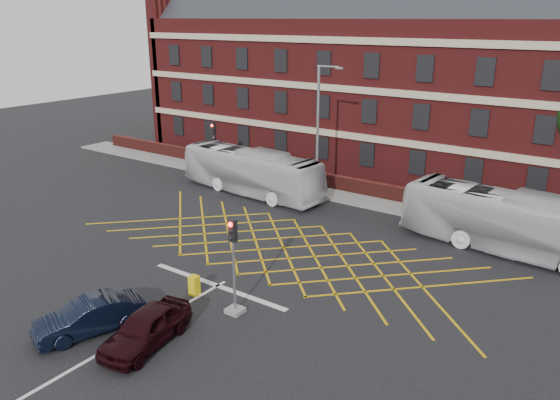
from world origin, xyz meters
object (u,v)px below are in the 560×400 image
Objects in this scene: bus_left at (251,172)px; bus_right at (515,223)px; traffic_light_near at (234,276)px; traffic_light_far at (214,155)px; street_lamp at (318,157)px; car_navy at (89,316)px; direction_signs at (209,155)px; utility_cabinet at (194,285)px; car_maroon at (146,328)px.

bus_right is (17.99, -0.18, 0.08)m from bus_left.
traffic_light_far is (-14.95, 15.51, 0.00)m from traffic_light_near.
street_lamp reaches higher than traffic_light_near.
bus_left is 2.71× the size of traffic_light_near.
direction_signs is (-12.51, 20.88, 0.67)m from car_navy.
car_navy is at bearing 151.82° from bus_right.
utility_cabinet is at bearing 176.54° from traffic_light_near.
car_maroon is 23.73m from traffic_light_far.
bus_left is 2.72× the size of car_maroon.
traffic_light_near is 4.53× the size of utility_cabinet.
street_lamp is at bearing 108.43° from traffic_light_near.
bus_right is 13.26m from street_lamp.
direction_signs is 21.26m from utility_cabinet.
bus_right is at bearing -4.93° from traffic_light_far.
bus_left is at bearing 125.58° from traffic_light_near.
traffic_light_far reaches higher than utility_cabinet.
bus_left is 0.95× the size of bus_right.
traffic_light_near is at bearing 69.08° from car_navy.
street_lamp is 4.19× the size of direction_signs.
bus_left is 12.27× the size of utility_cabinet.
bus_right reaches higher than car_maroon.
car_navy is at bearing -104.98° from utility_cabinet.
utility_cabinet is (7.26, -13.54, -1.14)m from bus_left.
bus_right is 5.51× the size of direction_signs.
traffic_light_near reaches higher than direction_signs.
bus_left reaches higher than utility_cabinet.
car_navy is 19.53m from street_lamp.
bus_left is at bearing 118.20° from utility_cabinet.
car_navy is (6.00, -18.26, -0.90)m from bus_left.
utility_cabinet is (13.77, -16.17, -0.91)m from direction_signs.
car_navy is 0.47× the size of street_lamp.
bus_right is 17.18m from utility_cabinet.
bus_left reaches higher than car_maroon.
direction_signs is at bearing 149.23° from traffic_light_far.
car_navy is at bearing -86.67° from street_lamp.
car_navy is 2.64m from car_maroon.
bus_right is 12.85× the size of utility_cabinet.
traffic_light_near is 0.46× the size of street_lamp.
traffic_light_near is 2.85m from utility_cabinet.
bus_right is 2.84× the size of car_maroon.
street_lamp reaches higher than bus_left.
car_maroon is at bearing 34.74° from car_navy.
car_navy is at bearing -59.07° from direction_signs.
street_lamp reaches higher than direction_signs.
street_lamp reaches higher than traffic_light_far.
car_maroon is 4.20m from utility_cabinet.
bus_right is 1.32× the size of street_lamp.
bus_right is at bearing 75.32° from car_navy.
direction_signs is (-6.51, 2.63, -0.23)m from bus_left.
car_maroon is at bearing -108.18° from traffic_light_near.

